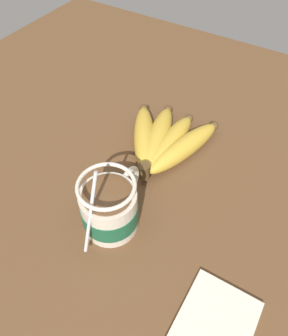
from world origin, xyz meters
The scene contains 4 objects.
table centered at (0.00, 0.00, 1.34)cm, with size 120.53×120.53×2.67cm.
coffee_mug centered at (-5.58, -0.44, 6.86)cm, with size 14.56×8.66×14.44cm.
banana_bunch centered at (13.26, 1.15, 4.64)cm, with size 19.91×18.18×4.50cm.
napkin centered at (-12.05, -20.04, 2.97)cm, with size 13.37×9.42×0.60cm.
Camera 1 is at (-26.38, -18.70, 47.84)cm, focal length 35.00 mm.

